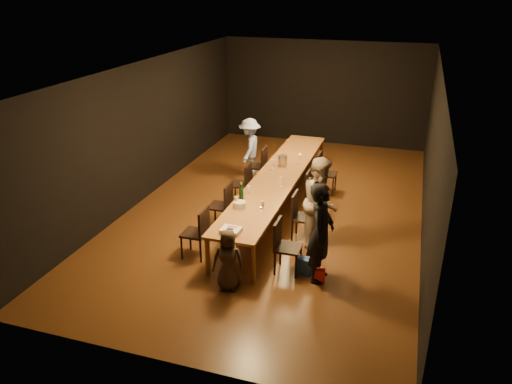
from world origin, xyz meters
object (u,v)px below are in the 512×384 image
(chair_left_0, at_px, (195,232))
(chair_left_1, at_px, (220,205))
(champagne_bottle, at_px, (241,191))
(chair_right_1, at_px, (304,217))
(woman_birthday, at_px, (321,233))
(chair_right_0, at_px, (288,247))
(plate_stack, at_px, (240,205))
(chair_left_3, at_px, (257,166))
(ice_bucket, at_px, (283,161))
(chair_right_2, at_px, (317,193))
(man_blue, at_px, (250,148))
(child, at_px, (228,260))
(chair_right_3, at_px, (327,173))
(birthday_cake, at_px, (231,230))
(chair_left_2, at_px, (240,184))
(table, at_px, (278,178))
(woman_tan, at_px, (320,202))

(chair_left_0, height_order, chair_left_1, same)
(chair_left_1, relative_size, champagne_bottle, 2.60)
(chair_right_1, xyz_separation_m, woman_birthday, (0.54, -1.25, 0.38))
(chair_right_0, bearing_deg, plate_stack, -120.31)
(chair_right_1, distance_m, chair_left_0, 2.08)
(woman_birthday, bearing_deg, chair_left_1, 62.83)
(chair_left_0, height_order, woman_birthday, woman_birthday)
(chair_right_1, distance_m, plate_stack, 1.27)
(chair_left_3, bearing_deg, ice_bucket, -125.10)
(chair_left_3, bearing_deg, chair_right_2, -125.22)
(chair_left_3, relative_size, man_blue, 0.64)
(child, xyz_separation_m, ice_bucket, (-0.14, 3.82, 0.35))
(chair_left_3, xyz_separation_m, plate_stack, (0.62, -2.97, 0.35))
(chair_right_3, bearing_deg, chair_left_3, -90.00)
(chair_left_3, distance_m, woman_birthday, 4.30)
(man_blue, bearing_deg, birthday_cake, 8.35)
(child, relative_size, plate_stack, 4.62)
(woman_birthday, height_order, champagne_bottle, woman_birthday)
(champagne_bottle, relative_size, ice_bucket, 1.63)
(child, height_order, birthday_cake, child)
(chair_left_3, distance_m, ice_bucket, 1.03)
(chair_right_2, height_order, ice_bucket, ice_bucket)
(chair_right_0, xyz_separation_m, man_blue, (-2.03, 4.08, 0.27))
(chair_right_0, xyz_separation_m, chair_left_2, (-1.70, 2.40, 0.00))
(child, height_order, plate_stack, child)
(chair_left_1, distance_m, woman_birthday, 2.60)
(plate_stack, height_order, champagne_bottle, champagne_bottle)
(chair_left_1, height_order, champagne_bottle, champagne_bottle)
(woman_birthday, xyz_separation_m, man_blue, (-2.57, 4.13, -0.12))
(chair_right_3, xyz_separation_m, ice_bucket, (-0.92, -0.55, 0.40))
(chair_right_1, bearing_deg, man_blue, -144.74)
(child, bearing_deg, ice_bucket, 80.85)
(table, bearing_deg, woman_tan, -47.30)
(birthday_cake, bearing_deg, man_blue, 107.88)
(chair_left_1, bearing_deg, plate_stack, -132.45)
(chair_left_0, distance_m, woman_tan, 2.34)
(woman_birthday, bearing_deg, chair_left_3, 33.59)
(chair_right_3, distance_m, woman_tan, 2.49)
(chair_right_2, height_order, chair_left_2, same)
(woman_birthday, relative_size, child, 1.65)
(chair_left_1, bearing_deg, table, -35.31)
(chair_left_3, height_order, ice_bucket, ice_bucket)
(woman_birthday, distance_m, champagne_bottle, 2.00)
(chair_right_3, xyz_separation_m, woman_tan, (0.30, -2.45, 0.38))
(chair_right_1, xyz_separation_m, chair_right_2, (0.00, 1.20, 0.00))
(chair_right_3, xyz_separation_m, woman_birthday, (0.54, -3.65, 0.38))
(chair_right_0, bearing_deg, chair_left_2, -144.69)
(chair_right_3, distance_m, birthday_cake, 4.02)
(champagne_bottle, bearing_deg, man_blue, 105.62)
(table, bearing_deg, birthday_cake, -91.05)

